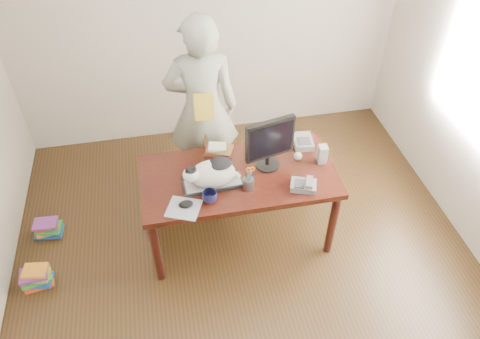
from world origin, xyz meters
The scene contains 18 objects.
room centered at (0.00, 0.00, 1.35)m, with size 4.50×4.50×4.50m.
desk centered at (0.00, 0.68, 0.60)m, with size 1.60×0.80×0.75m.
keyboard centered at (-0.22, 0.52, 0.76)m, with size 0.49×0.20×0.03m.
cat centered at (-0.24, 0.52, 0.89)m, with size 0.47×0.26×0.27m.
monitor centered at (0.26, 0.65, 1.01)m, with size 0.42×0.24×0.47m.
pen_cup centered at (0.04, 0.43, 0.81)m, with size 0.10×0.10×0.22m.
mousepad centered at (-0.48, 0.31, 0.75)m, with size 0.31×0.30×0.01m.
mouse centered at (-0.46, 0.33, 0.77)m, with size 0.13×0.11×0.04m.
coffee_mug centered at (-0.28, 0.35, 0.80)m, with size 0.12×0.12×0.09m, color black.
phone centered at (0.48, 0.35, 0.78)m, with size 0.24×0.21×0.09m.
speaker centered at (0.71, 0.62, 0.83)m, with size 0.08×0.09×0.16m.
baseball centered at (0.53, 0.69, 0.79)m, with size 0.07×0.07×0.07m.
book_stack centered at (-0.12, 0.88, 0.79)m, with size 0.27×0.24×0.09m.
calculator centered at (0.63, 0.87, 0.78)m, with size 0.18×0.23×0.07m.
person centered at (-0.19, 1.35, 0.91)m, with size 0.66×0.44×1.82m, color beige.
held_book centered at (-0.19, 1.18, 1.05)m, with size 0.18×0.11×0.24m.
book_pile_a centered at (-1.75, 0.40, 0.09)m, with size 0.27×0.22×0.18m.
book_pile_b centered at (-1.72, 0.95, 0.07)m, with size 0.26×0.20×0.15m.
Camera 1 is at (-0.54, -2.14, 3.36)m, focal length 35.00 mm.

